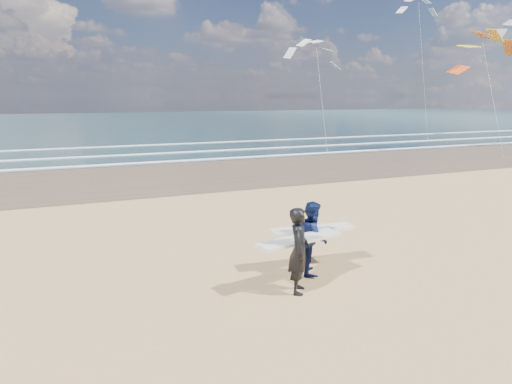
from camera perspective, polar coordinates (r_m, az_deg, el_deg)
name	(u,v)px	position (r m, az deg, el deg)	size (l,w,h in m)	color
wet_sand_strip	(422,157)	(35.45, 20.07, 4.09)	(220.00, 12.00, 0.01)	brown
ocean	(207,121)	(83.36, -6.16, 8.82)	(220.00, 100.00, 0.02)	#182F34
foam_breakers	(344,144)	(43.33, 10.98, 5.94)	(220.00, 11.70, 0.05)	white
surfer_near	(299,249)	(10.37, 5.40, -7.15)	(2.26, 1.27, 1.97)	black
surfer_far	(313,237)	(11.53, 7.09, -5.61)	(2.24, 1.27, 1.84)	#0B153D
kite_0	(488,73)	(40.52, 27.02, 13.09)	(6.76, 4.84, 10.43)	slate
kite_1	(320,84)	(39.75, 8.03, 13.26)	(5.32, 4.69, 10.03)	slate
kite_5	(422,59)	(52.93, 20.08, 15.35)	(5.01, 4.65, 15.69)	slate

